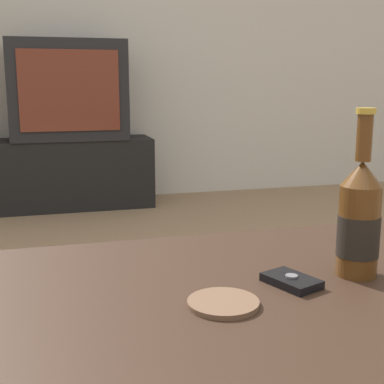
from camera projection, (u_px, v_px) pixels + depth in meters
The scene contains 7 objects.
back_wall at pixel (70, 4), 3.49m from camera, with size 8.00×0.05×2.60m.
coffee_table at pixel (201, 343), 0.82m from camera, with size 1.32×0.73×0.47m.
tv_stand at pixel (72, 173), 3.45m from camera, with size 1.03×0.36×0.44m.
television at pixel (68, 90), 3.34m from camera, with size 0.71×0.40×0.61m.
beer_bottle at pixel (359, 220), 0.91m from camera, with size 0.07×0.07×0.29m.
cell_phone at pixel (291, 281), 0.88m from camera, with size 0.09×0.11×0.02m.
coaster at pixel (223, 303), 0.80m from camera, with size 0.11×0.11×0.01m.
Camera 1 is at (-0.22, -0.72, 0.80)m, focal length 50.00 mm.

